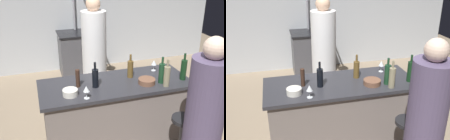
% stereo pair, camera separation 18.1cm
% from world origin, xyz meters
% --- Properties ---
extents(back_wall, '(6.40, 0.16, 2.60)m').
position_xyz_m(back_wall, '(0.00, 2.85, 1.30)').
color(back_wall, '#B2B7BC').
rests_on(back_wall, ground_plane).
extents(kitchen_island, '(1.80, 0.72, 0.90)m').
position_xyz_m(kitchen_island, '(0.00, 0.00, 0.45)').
color(kitchen_island, slate).
rests_on(kitchen_island, ground_plane).
extents(stove_range, '(0.80, 0.64, 0.89)m').
position_xyz_m(stove_range, '(0.00, 2.45, 0.45)').
color(stove_range, '#47474C').
rests_on(stove_range, ground_plane).
extents(chef, '(0.37, 0.37, 1.77)m').
position_xyz_m(chef, '(-0.00, 1.04, 0.82)').
color(chef, white).
rests_on(chef, ground_plane).
extents(guest_right, '(0.35, 0.35, 1.68)m').
position_xyz_m(guest_right, '(0.54, -0.96, 0.78)').
color(guest_right, '#594C6B').
rests_on(guest_right, ground_plane).
extents(pepper_mill, '(0.05, 0.05, 0.21)m').
position_xyz_m(pepper_mill, '(-0.45, 0.03, 1.01)').
color(pepper_mill, '#382319').
rests_on(pepper_mill, kitchen_island).
extents(wine_bottle_white, '(0.07, 0.07, 0.32)m').
position_xyz_m(wine_bottle_white, '(0.52, -0.26, 1.03)').
color(wine_bottle_white, gray).
rests_on(wine_bottle_white, kitchen_island).
extents(wine_bottle_dark, '(0.07, 0.07, 0.30)m').
position_xyz_m(wine_bottle_dark, '(-0.26, -0.04, 1.02)').
color(wine_bottle_dark, black).
rests_on(wine_bottle_dark, kitchen_island).
extents(wine_bottle_red, '(0.07, 0.07, 0.33)m').
position_xyz_m(wine_bottle_red, '(0.80, -0.16, 1.03)').
color(wine_bottle_red, '#143319').
rests_on(wine_bottle_red, kitchen_island).
extents(wine_bottle_amber, '(0.07, 0.07, 0.30)m').
position_xyz_m(wine_bottle_amber, '(0.22, 0.09, 1.01)').
color(wine_bottle_amber, brown).
rests_on(wine_bottle_amber, kitchen_island).
extents(wine_bottle_green, '(0.07, 0.07, 0.32)m').
position_xyz_m(wine_bottle_green, '(0.51, -0.16, 1.03)').
color(wine_bottle_green, '#193D23').
rests_on(wine_bottle_green, kitchen_island).
extents(wine_glass_near_right_guest, '(0.07, 0.07, 0.15)m').
position_xyz_m(wine_glass_near_right_guest, '(0.59, 0.19, 1.01)').
color(wine_glass_near_right_guest, silver).
rests_on(wine_glass_near_right_guest, kitchen_island).
extents(wine_glass_by_chef, '(0.07, 0.07, 0.15)m').
position_xyz_m(wine_glass_by_chef, '(-0.41, -0.27, 1.01)').
color(wine_glass_by_chef, silver).
rests_on(wine_glass_by_chef, kitchen_island).
extents(mixing_bowl_ceramic, '(0.16, 0.16, 0.07)m').
position_xyz_m(mixing_bowl_ceramic, '(-0.57, -0.15, 0.93)').
color(mixing_bowl_ceramic, silver).
rests_on(mixing_bowl_ceramic, kitchen_island).
extents(mixing_bowl_wooden, '(0.20, 0.20, 0.06)m').
position_xyz_m(mixing_bowl_wooden, '(0.34, -0.14, 0.93)').
color(mixing_bowl_wooden, brown).
rests_on(mixing_bowl_wooden, kitchen_island).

